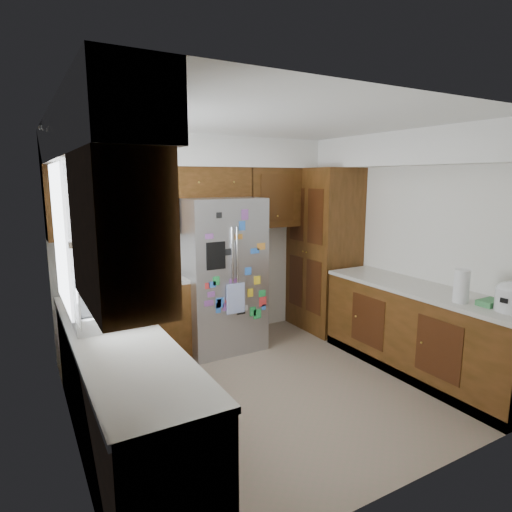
{
  "coord_description": "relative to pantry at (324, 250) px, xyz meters",
  "views": [
    {
      "loc": [
        -2.07,
        -3.31,
        2.02
      ],
      "look_at": [
        0.0,
        0.35,
        1.25
      ],
      "focal_mm": 30.0,
      "sensor_mm": 36.0,
      "label": 1
    }
  ],
  "objects": [
    {
      "name": "paper_towel",
      "position": [
        -0.14,
        -2.14,
        -0.0
      ],
      "size": [
        0.13,
        0.13,
        0.3
      ],
      "primitive_type": "cylinder",
      "color": "white",
      "rests_on": "right_counter_run"
    },
    {
      "name": "pantry",
      "position": [
        0.0,
        0.0,
        0.0
      ],
      "size": [
        0.6,
        0.9,
        2.15
      ],
      "primitive_type": "cube",
      "color": "#3C260B",
      "rests_on": "ground"
    },
    {
      "name": "sink_assembly",
      "position": [
        -3.0,
        -1.05,
        -0.09
      ],
      "size": [
        0.52,
        0.7,
        0.37
      ],
      "color": "white",
      "rests_on": "left_counter_run"
    },
    {
      "name": "floor",
      "position": [
        -1.5,
        -1.15,
        -1.07
      ],
      "size": [
        3.6,
        3.6,
        0.0
      ],
      "primitive_type": "plane",
      "color": "gray",
      "rests_on": "ground"
    },
    {
      "name": "room_shell",
      "position": [
        -1.61,
        -0.79,
        0.75
      ],
      "size": [
        3.64,
        3.24,
        2.52
      ],
      "color": "white",
      "rests_on": "ground"
    },
    {
      "name": "fridge_top_items",
      "position": [
        -1.5,
        0.25,
        1.21
      ],
      "size": [
        0.88,
        0.35,
        0.29
      ],
      "color": "#202BAC",
      "rests_on": "bridge_cabinet"
    },
    {
      "name": "bridge_cabinet",
      "position": [
        -1.5,
        0.28,
        0.9
      ],
      "size": [
        0.96,
        0.34,
        0.35
      ],
      "primitive_type": "cube",
      "color": "#3C260B",
      "rests_on": "fridge"
    },
    {
      "name": "left_counter_run",
      "position": [
        -2.86,
        -1.12,
        -0.65
      ],
      "size": [
        1.36,
        3.2,
        0.92
      ],
      "color": "#3C260B",
      "rests_on": "ground"
    },
    {
      "name": "fridge",
      "position": [
        -1.5,
        0.05,
        -0.17
      ],
      "size": [
        0.9,
        0.79,
        1.8
      ],
      "color": "#A8A7AC",
      "rests_on": "ground"
    },
    {
      "name": "left_counter_clutter",
      "position": [
        -2.98,
        -0.34,
        -0.02
      ],
      "size": [
        0.37,
        0.88,
        0.38
      ],
      "color": "black",
      "rests_on": "left_counter_run"
    },
    {
      "name": "right_counter_run",
      "position": [
        0.0,
        -1.62,
        -0.65
      ],
      "size": [
        0.63,
        2.25,
        0.92
      ],
      "color": "#3C260B",
      "rests_on": "ground"
    }
  ]
}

